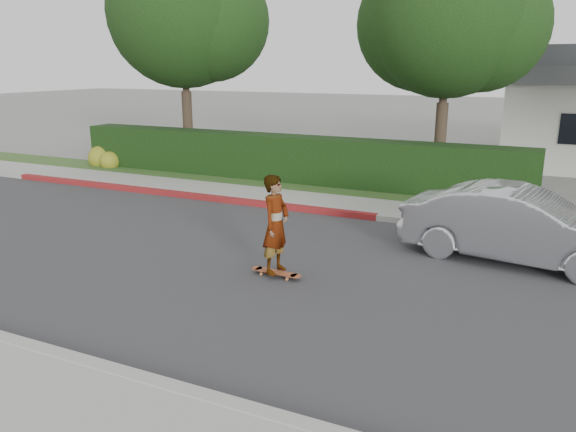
% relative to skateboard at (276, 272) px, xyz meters
% --- Properties ---
extents(ground, '(120.00, 120.00, 0.00)m').
position_rel_skateboard_xyz_m(ground, '(-0.44, 0.28, -0.09)').
color(ground, slate).
rests_on(ground, ground).
extents(road, '(60.00, 8.00, 0.01)m').
position_rel_skateboard_xyz_m(road, '(-0.44, 0.28, -0.08)').
color(road, '#2D2D30').
rests_on(road, ground).
extents(curb_near, '(60.00, 0.20, 0.15)m').
position_rel_skateboard_xyz_m(curb_near, '(-0.44, -3.82, -0.01)').
color(curb_near, '#9E9E99').
rests_on(curb_near, ground).
extents(sidewalk_near, '(60.00, 1.60, 0.12)m').
position_rel_skateboard_xyz_m(sidewalk_near, '(-0.44, -4.72, -0.03)').
color(sidewalk_near, gray).
rests_on(sidewalk_near, ground).
extents(curb_far, '(60.00, 0.20, 0.15)m').
position_rel_skateboard_xyz_m(curb_far, '(-0.44, 4.38, -0.01)').
color(curb_far, '#9E9E99').
rests_on(curb_far, ground).
extents(curb_red_section, '(12.00, 0.21, 0.15)m').
position_rel_skateboard_xyz_m(curb_red_section, '(-5.44, 4.38, -0.01)').
color(curb_red_section, maroon).
rests_on(curb_red_section, ground).
extents(sidewalk_far, '(60.00, 1.60, 0.12)m').
position_rel_skateboard_xyz_m(sidewalk_far, '(-0.44, 5.28, -0.03)').
color(sidewalk_far, gray).
rests_on(sidewalk_far, ground).
extents(planting_strip, '(60.00, 1.60, 0.10)m').
position_rel_skateboard_xyz_m(planting_strip, '(-0.44, 6.88, -0.04)').
color(planting_strip, '#2D4C1E').
rests_on(planting_strip, ground).
extents(hedge, '(15.00, 1.00, 1.50)m').
position_rel_skateboard_xyz_m(hedge, '(-3.44, 7.48, 0.66)').
color(hedge, black).
rests_on(hedge, ground).
extents(flowering_shrub, '(1.40, 1.00, 0.90)m').
position_rel_skateboard_xyz_m(flowering_shrub, '(-10.45, 7.02, 0.25)').
color(flowering_shrub, '#2D4C19').
rests_on(flowering_shrub, ground).
extents(tree_left, '(5.99, 5.21, 8.00)m').
position_rel_skateboard_xyz_m(tree_left, '(-7.96, 8.97, 5.18)').
color(tree_left, '#33261C').
rests_on(tree_left, ground).
extents(tree_center, '(5.66, 4.84, 7.44)m').
position_rel_skateboard_xyz_m(tree_center, '(1.04, 9.47, 4.82)').
color(tree_center, '#33261C').
rests_on(tree_center, ground).
extents(skateboard, '(0.99, 0.25, 0.09)m').
position_rel_skateboard_xyz_m(skateboard, '(0.00, 0.00, 0.00)').
color(skateboard, '#C96D37').
rests_on(skateboard, ground).
extents(skateboarder, '(0.46, 0.66, 1.74)m').
position_rel_skateboard_xyz_m(skateboarder, '(0.00, 0.00, 0.88)').
color(skateboarder, white).
rests_on(skateboarder, skateboard).
extents(car_silver, '(4.48, 2.09, 1.42)m').
position_rel_skateboard_xyz_m(car_silver, '(3.80, 2.69, 0.62)').
color(car_silver, '#AFB2B6').
rests_on(car_silver, ground).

